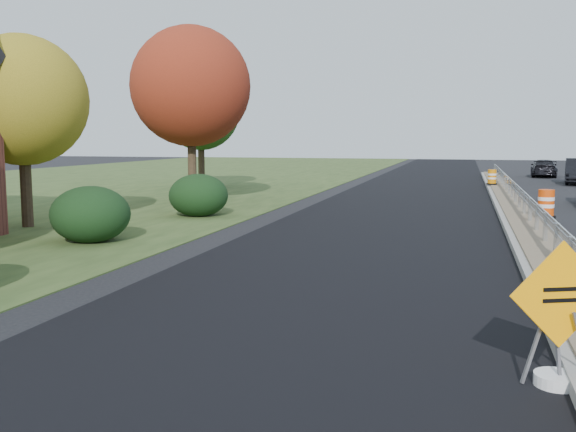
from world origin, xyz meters
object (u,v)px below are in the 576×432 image
(barrel_median_far, at_px, (492,177))
(caution_sign, at_px, (558,350))
(barrel_median_mid, at_px, (546,204))
(car_dark_far, at_px, (544,168))

(barrel_median_far, bearing_deg, caution_sign, -90.69)
(caution_sign, height_order, barrel_median_mid, caution_sign)
(barrel_median_far, distance_m, car_dark_far, 12.93)
(barrel_median_mid, xyz_separation_m, car_dark_far, (2.86, 27.06, -0.05))
(barrel_median_far, bearing_deg, car_dark_far, 72.15)
(caution_sign, relative_size, barrel_median_mid, 1.83)
(caution_sign, xyz_separation_m, barrel_median_mid, (1.45, 14.28, 0.24))
(barrel_median_mid, xyz_separation_m, barrel_median_far, (-1.10, 14.75, -0.04))
(caution_sign, distance_m, barrel_median_far, 29.03)
(caution_sign, bearing_deg, car_dark_far, 60.60)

